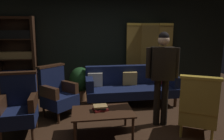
{
  "coord_description": "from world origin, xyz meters",
  "views": [
    {
      "loc": [
        -0.62,
        -3.17,
        1.75
      ],
      "look_at": [
        0.0,
        0.8,
        0.95
      ],
      "focal_mm": 33.26,
      "sensor_mm": 36.0,
      "label": 1
    }
  ],
  "objects": [
    {
      "name": "bookshelf",
      "position": [
        -2.15,
        2.2,
        1.07
      ],
      "size": [
        0.9,
        0.32,
        2.05
      ],
      "color": "#382114",
      "rests_on": "ground_plane"
    },
    {
      "name": "book_red_leather",
      "position": [
        -0.31,
        0.06,
        0.44
      ],
      "size": [
        0.26,
        0.23,
        0.03
      ],
      "primitive_type": "cube",
      "rotation": [
        0.0,
        0.0,
        0.26
      ],
      "color": "maroon",
      "rests_on": "coffee_table"
    },
    {
      "name": "potted_plant",
      "position": [
        -0.63,
        1.85,
        0.48
      ],
      "size": [
        0.54,
        0.54,
        0.83
      ],
      "color": "brown",
      "rests_on": "ground_plane"
    },
    {
      "name": "back_wall",
      "position": [
        0.0,
        2.45,
        1.4
      ],
      "size": [
        7.2,
        0.1,
        2.8
      ],
      "primitive_type": "cube",
      "color": "black",
      "rests_on": "ground_plane"
    },
    {
      "name": "book_black_cloth",
      "position": [
        -0.31,
        0.06,
        0.47
      ],
      "size": [
        0.23,
        0.2,
        0.03
      ],
      "primitive_type": "cube",
      "rotation": [
        0.0,
        0.0,
        -0.16
      ],
      "color": "black",
      "rests_on": "book_red_leather"
    },
    {
      "name": "velvet_couch",
      "position": [
        0.55,
        1.45,
        0.45
      ],
      "size": [
        2.12,
        0.78,
        0.88
      ],
      "color": "#382114",
      "rests_on": "ground_plane"
    },
    {
      "name": "book_tan_leather",
      "position": [
        -0.31,
        0.06,
        0.49
      ],
      "size": [
        0.23,
        0.19,
        0.03
      ],
      "primitive_type": "cube",
      "rotation": [
        0.0,
        0.0,
        0.04
      ],
      "color": "#9E7A47",
      "rests_on": "book_black_cloth"
    },
    {
      "name": "armchair_wing_left",
      "position": [
        -1.65,
        0.29,
        0.49
      ],
      "size": [
        0.62,
        0.62,
        1.04
      ],
      "color": "#382114",
      "rests_on": "ground_plane"
    },
    {
      "name": "coffee_table",
      "position": [
        -0.28,
        0.03,
        0.37
      ],
      "size": [
        1.0,
        0.64,
        0.42
      ],
      "color": "#382114",
      "rests_on": "ground_plane"
    },
    {
      "name": "armchair_wing_right",
      "position": [
        -1.09,
        0.94,
        0.49
      ],
      "size": [
        0.82,
        0.82,
        1.04
      ],
      "color": "#382114",
      "rests_on": "ground_plane"
    },
    {
      "name": "folding_screen",
      "position": [
        1.25,
        2.2,
        0.99
      ],
      "size": [
        1.32,
        0.21,
        1.9
      ],
      "color": "olive",
      "rests_on": "ground_plane"
    },
    {
      "name": "armchair_gilt_accent",
      "position": [
        1.26,
        -0.22,
        0.49
      ],
      "size": [
        0.79,
        0.79,
        1.04
      ],
      "color": "gold",
      "rests_on": "ground_plane"
    },
    {
      "name": "standing_figure",
      "position": [
        0.82,
        0.25,
        1.03
      ],
      "size": [
        0.58,
        0.27,
        1.7
      ],
      "color": "black",
      "rests_on": "ground_plane"
    },
    {
      "name": "ground_plane",
      "position": [
        0.0,
        0.0,
        0.0
      ],
      "size": [
        10.0,
        10.0,
        0.0
      ],
      "primitive_type": "plane",
      "color": "#331E11"
    }
  ]
}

